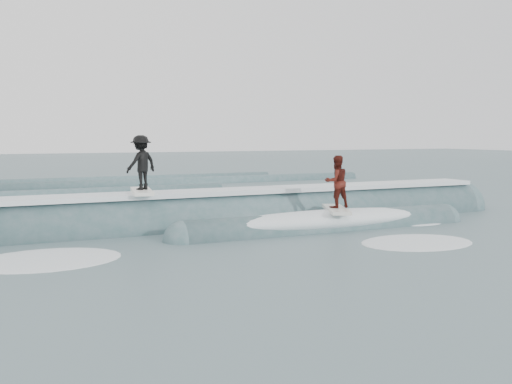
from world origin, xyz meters
name	(u,v)px	position (x,y,z in m)	size (l,w,h in m)	color
ground	(288,239)	(0.00, 0.00, 0.00)	(160.00, 160.00, 0.00)	#41595F
breaking_wave	(257,223)	(0.33, 2.68, 0.05)	(20.09, 3.83, 2.09)	#36585A
surfer_black	(141,165)	(-3.27, 3.08, 1.94)	(1.20, 2.06, 1.71)	white
surfer_red	(336,185)	(2.11, 0.88, 1.32)	(1.27, 2.06, 1.67)	silver
whitewater	(246,246)	(-1.41, -0.42, 0.00)	(16.12, 5.66, 0.10)	white
far_swells	(115,187)	(-1.34, 17.65, 0.00)	(32.90, 8.65, 0.80)	#36585A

